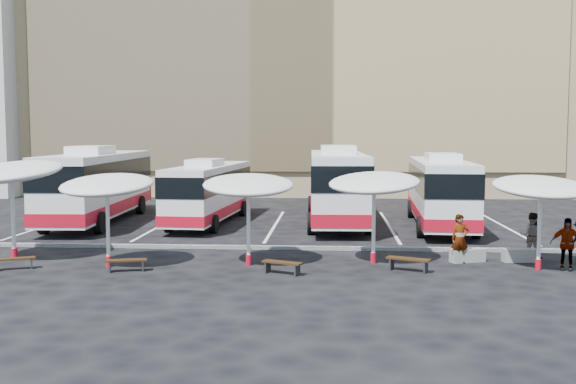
# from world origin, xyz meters

# --- Properties ---
(ground) EXTENTS (120.00, 120.00, 0.00)m
(ground) POSITION_xyz_m (0.00, 0.00, 0.00)
(ground) COLOR black
(ground) RESTS_ON ground
(sandstone_building) EXTENTS (42.00, 18.25, 29.60)m
(sandstone_building) POSITION_xyz_m (0.00, 31.87, 12.63)
(sandstone_building) COLOR tan
(sandstone_building) RESTS_ON ground
(curb_divider) EXTENTS (34.00, 0.25, 0.15)m
(curb_divider) POSITION_xyz_m (0.00, 0.50, 0.07)
(curb_divider) COLOR black
(curb_divider) RESTS_ON ground
(bay_lines) EXTENTS (24.15, 12.00, 0.01)m
(bay_lines) POSITION_xyz_m (0.00, 8.00, 0.01)
(bay_lines) COLOR white
(bay_lines) RESTS_ON ground
(bus_0) EXTENTS (3.48, 13.32, 4.19)m
(bus_0) POSITION_xyz_m (-9.75, 8.60, 2.14)
(bus_0) COLOR white
(bus_0) RESTS_ON ground
(bus_1) EXTENTS (3.17, 11.20, 3.51)m
(bus_1) POSITION_xyz_m (-3.61, 8.61, 1.79)
(bus_1) COLOR white
(bus_1) RESTS_ON ground
(bus_2) EXTENTS (3.40, 13.41, 4.23)m
(bus_2) POSITION_xyz_m (3.26, 9.18, 2.16)
(bus_2) COLOR white
(bus_2) RESTS_ON ground
(bus_3) EXTENTS (3.34, 12.28, 3.86)m
(bus_3) POSITION_xyz_m (8.61, 8.00, 1.97)
(bus_3) COLOR white
(bus_3) RESTS_ON ground
(sunshade_0) EXTENTS (5.00, 5.02, 3.96)m
(sunshade_0) POSITION_xyz_m (-9.22, -2.45, 3.37)
(sunshade_0) COLOR white
(sunshade_0) RESTS_ON ground
(sunshade_1) EXTENTS (3.77, 3.81, 3.51)m
(sunshade_1) POSITION_xyz_m (-5.13, -3.58, 2.98)
(sunshade_1) COLOR white
(sunshade_1) RESTS_ON ground
(sunshade_2) EXTENTS (3.76, 3.80, 3.49)m
(sunshade_2) POSITION_xyz_m (-0.08, -2.96, 2.96)
(sunshade_2) COLOR white
(sunshade_2) RESTS_ON ground
(sunshade_3) EXTENTS (4.33, 4.36, 3.54)m
(sunshade_3) POSITION_xyz_m (4.54, -2.26, 3.01)
(sunshade_3) COLOR white
(sunshade_3) RESTS_ON ground
(sunshade_4) EXTENTS (3.77, 3.81, 3.48)m
(sunshade_4) POSITION_xyz_m (10.32, -3.18, 2.95)
(sunshade_4) COLOR white
(sunshade_4) RESTS_ON ground
(wood_bench_0) EXTENTS (1.39, 0.90, 0.42)m
(wood_bench_0) POSITION_xyz_m (-8.31, -4.26, 0.32)
(wood_bench_0) COLOR black
(wood_bench_0) RESTS_ON ground
(wood_bench_1) EXTENTS (1.46, 0.72, 0.43)m
(wood_bench_1) POSITION_xyz_m (-4.23, -4.37, 0.33)
(wood_bench_1) COLOR black
(wood_bench_1) RESTS_ON ground
(wood_bench_2) EXTENTS (1.47, 0.93, 0.44)m
(wood_bench_2) POSITION_xyz_m (1.28, -4.48, 0.34)
(wood_bench_2) COLOR black
(wood_bench_2) RESTS_ON ground
(wood_bench_3) EXTENTS (1.59, 1.02, 0.48)m
(wood_bench_3) POSITION_xyz_m (5.68, -3.72, 0.37)
(wood_bench_3) COLOR black
(wood_bench_3) RESTS_ON ground
(conc_bench_0) EXTENTS (1.40, 0.88, 0.50)m
(conc_bench_0) POSITION_xyz_m (8.12, -1.80, 0.25)
(conc_bench_0) COLOR gray
(conc_bench_0) RESTS_ON ground
(conc_bench_1) EXTENTS (1.37, 0.60, 0.50)m
(conc_bench_1) POSITION_xyz_m (10.12, -1.64, 0.25)
(conc_bench_1) COLOR gray
(conc_bench_1) RESTS_ON ground
(passenger_0) EXTENTS (0.73, 0.53, 1.84)m
(passenger_0) POSITION_xyz_m (7.77, -2.07, 0.92)
(passenger_0) COLOR black
(passenger_0) RESTS_ON ground
(passenger_1) EXTENTS (1.06, 0.95, 1.81)m
(passenger_1) POSITION_xyz_m (10.70, -1.05, 0.91)
(passenger_1) COLOR black
(passenger_1) RESTS_ON ground
(passenger_2) EXTENTS (1.19, 0.78, 1.88)m
(passenger_2) POSITION_xyz_m (11.30, -3.14, 0.94)
(passenger_2) COLOR black
(passenger_2) RESTS_ON ground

